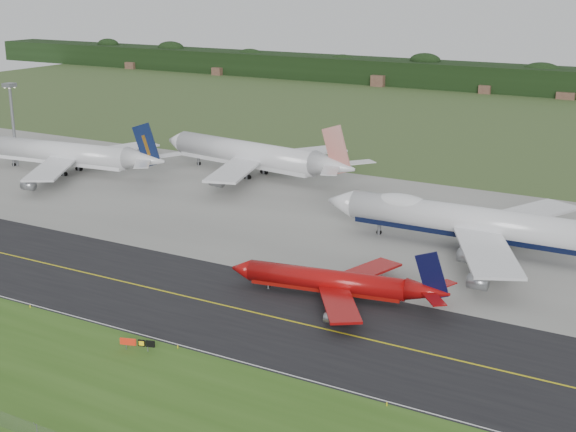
{
  "coord_description": "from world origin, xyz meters",
  "views": [
    {
      "loc": [
        71.8,
        -104.44,
        51.69
      ],
      "look_at": [
        -0.58,
        22.0,
        8.19
      ],
      "focal_mm": 50.0,
      "sensor_mm": 36.0,
      "label": 1
    }
  ],
  "objects_px": {
    "taxiway_sign": "(137,343)",
    "jet_red_737": "(338,282)",
    "floodlight_mast": "(12,109)",
    "jet_star_tail": "(255,156)",
    "jet_ba_747": "(477,223)",
    "jet_navy_gold": "(70,154)"
  },
  "relations": [
    {
      "from": "jet_red_737",
      "to": "floodlight_mast",
      "type": "bearing_deg",
      "value": 160.82
    },
    {
      "from": "jet_ba_747",
      "to": "floodlight_mast",
      "type": "xyz_separation_m",
      "value": [
        -136.0,
        7.38,
        10.5
      ]
    },
    {
      "from": "jet_navy_gold",
      "to": "taxiway_sign",
      "type": "height_order",
      "value": "jet_navy_gold"
    },
    {
      "from": "jet_star_tail",
      "to": "taxiway_sign",
      "type": "bearing_deg",
      "value": -67.11
    },
    {
      "from": "jet_navy_gold",
      "to": "floodlight_mast",
      "type": "relative_size",
      "value": 2.62
    },
    {
      "from": "jet_ba_747",
      "to": "jet_navy_gold",
      "type": "height_order",
      "value": "jet_ba_747"
    },
    {
      "from": "jet_ba_747",
      "to": "floodlight_mast",
      "type": "bearing_deg",
      "value": 176.9
    },
    {
      "from": "jet_navy_gold",
      "to": "floodlight_mast",
      "type": "xyz_separation_m",
      "value": [
        -19.81,
        -1.06,
        10.98
      ]
    },
    {
      "from": "jet_star_tail",
      "to": "taxiway_sign",
      "type": "relative_size",
      "value": 12.65
    },
    {
      "from": "jet_star_tail",
      "to": "taxiway_sign",
      "type": "height_order",
      "value": "jet_star_tail"
    },
    {
      "from": "jet_navy_gold",
      "to": "floodlight_mast",
      "type": "bearing_deg",
      "value": -176.94
    },
    {
      "from": "jet_ba_747",
      "to": "floodlight_mast",
      "type": "distance_m",
      "value": 136.6
    },
    {
      "from": "floodlight_mast",
      "to": "jet_red_737",
      "type": "bearing_deg",
      "value": -19.18
    },
    {
      "from": "jet_red_737",
      "to": "jet_star_tail",
      "type": "height_order",
      "value": "jet_star_tail"
    },
    {
      "from": "floodlight_mast",
      "to": "taxiway_sign",
      "type": "height_order",
      "value": "floodlight_mast"
    },
    {
      "from": "jet_star_tail",
      "to": "jet_red_737",
      "type": "bearing_deg",
      "value": -48.88
    },
    {
      "from": "jet_red_737",
      "to": "jet_navy_gold",
      "type": "bearing_deg",
      "value": 156.99
    },
    {
      "from": "floodlight_mast",
      "to": "jet_star_tail",
      "type": "bearing_deg",
      "value": 19.4
    },
    {
      "from": "taxiway_sign",
      "to": "jet_red_737",
      "type": "bearing_deg",
      "value": 63.07
    },
    {
      "from": "taxiway_sign",
      "to": "jet_navy_gold",
      "type": "bearing_deg",
      "value": 138.95
    },
    {
      "from": "jet_red_737",
      "to": "floodlight_mast",
      "type": "height_order",
      "value": "floodlight_mast"
    },
    {
      "from": "jet_navy_gold",
      "to": "taxiway_sign",
      "type": "xyz_separation_m",
      "value": [
        87.24,
        -75.96,
        -3.97
      ]
    }
  ]
}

